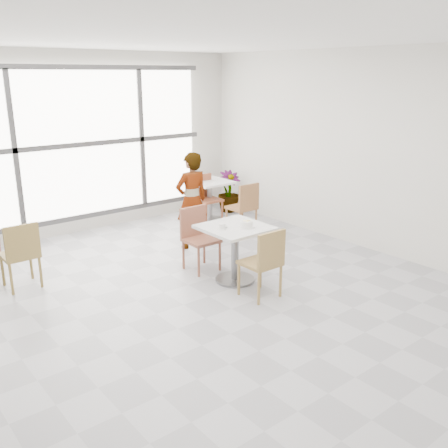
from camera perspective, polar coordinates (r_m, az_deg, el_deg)
floor at (r=6.17m, az=-1.77°, el=-8.28°), size 7.00×7.00×0.00m
ceiling at (r=5.60m, az=-2.06°, el=20.73°), size 7.00×7.00×0.00m
wall_back at (r=8.72m, az=-16.07°, el=8.83°), size 6.00×0.00×6.00m
wall_right at (r=7.85m, az=16.04°, el=8.01°), size 0.00×7.00×7.00m
window at (r=8.66m, az=-15.90°, el=8.80°), size 4.60×0.07×2.52m
main_table at (r=6.43m, az=1.27°, el=-2.20°), size 0.80×0.80×0.75m
chair_near at (r=5.95m, az=4.71°, el=-4.07°), size 0.42×0.42×0.87m
chair_far at (r=6.86m, az=-3.04°, el=-1.15°), size 0.42×0.42×0.87m
oatmeal_bowl at (r=6.31m, az=2.59°, el=0.02°), size 0.21×0.21×0.10m
coffee_cup at (r=6.24m, az=-0.26°, el=-0.30°), size 0.16×0.13×0.07m
person at (r=7.67m, az=-3.72°, el=2.70°), size 0.57×0.39×1.50m
bg_table_right at (r=9.12m, az=-1.65°, el=3.34°), size 0.70×0.70×0.75m
bg_chair_left_near at (r=6.69m, az=-22.27°, el=-2.93°), size 0.42×0.42×0.87m
bg_chair_right_near at (r=8.40m, az=2.38°, el=2.24°), size 0.42×0.42×0.87m
bg_chair_right_far at (r=9.05m, az=-2.15°, el=3.31°), size 0.42×0.42×0.87m
plant_right at (r=9.79m, az=0.56°, el=3.77°), size 0.55×0.55×0.80m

